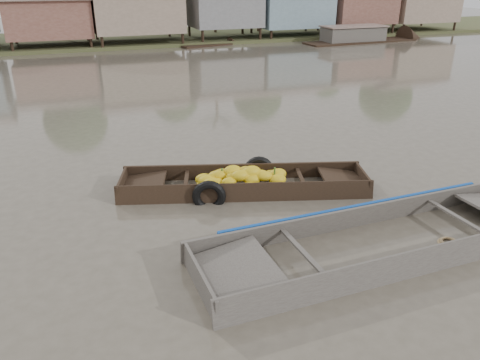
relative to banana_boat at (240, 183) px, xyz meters
name	(u,v)px	position (x,y,z in m)	size (l,w,h in m)	color
ground	(233,222)	(-0.75, -1.56, -0.20)	(120.00, 120.00, 0.00)	#524B3F
riverbank	(138,1)	(2.28, 30.31, 2.87)	(120.00, 12.47, 10.22)	#384723
banana_boat	(240,183)	(0.00, 0.00, 0.00)	(6.47, 3.26, 0.89)	black
viewer_boat	(385,245)	(1.80, -3.63, -0.13)	(8.04, 2.27, 0.64)	#423C38
distant_boats	(333,42)	(15.95, 22.64, 0.04)	(48.46, 15.56, 1.38)	black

